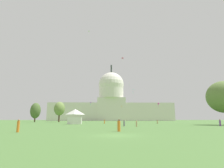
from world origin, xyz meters
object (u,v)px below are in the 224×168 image
object	(u,v)px
capitol_building	(111,103)
person_orange_mid_center	(104,122)
kite_white_high	(89,31)
tree_west_near	(59,109)
person_purple_back_right	(220,123)
kite_pink_mid	(123,58)
kite_green_mid	(108,95)
tree_west_mid	(35,111)
tree_east_far	(224,97)
kite_magenta_low	(158,104)
person_tan_mid_left	(157,122)
kite_yellow_high	(130,83)
person_tan_front_left	(137,124)
person_orange_aisle_center	(18,126)
kite_turquoise_mid	(133,90)
person_orange_edge_west	(119,126)
event_tent	(75,116)
kite_orange_low	(122,106)
person_grey_lawn_far_left	(124,123)
person_denim_near_tree_west	(120,122)
kite_violet_low	(91,103)

from	to	relation	value
capitol_building	person_orange_mid_center	bearing A→B (deg)	-92.45
kite_white_high	tree_west_near	bearing A→B (deg)	55.14
person_purple_back_right	kite_pink_mid	bearing A→B (deg)	61.61
kite_green_mid	tree_west_mid	bearing A→B (deg)	-175.74
tree_east_far	kite_magenta_low	distance (m)	72.63
person_tan_mid_left	kite_yellow_high	xyz separation A→B (m)	(2.58, 101.12, 35.29)
capitol_building	kite_pink_mid	distance (m)	129.09
person_tan_front_left	person_purple_back_right	size ratio (longest dim) A/B	0.86
person_orange_aisle_center	kite_white_high	size ratio (longest dim) A/B	0.62
kite_yellow_high	kite_turquoise_mid	distance (m)	56.73
tree_west_near	tree_west_mid	world-z (taller)	tree_west_near
person_orange_edge_west	kite_white_high	bearing A→B (deg)	17.91
event_tent	kite_yellow_high	bearing A→B (deg)	68.24
event_tent	kite_orange_low	xyz separation A→B (m)	(27.63, 130.27, 12.79)
person_orange_edge_west	kite_turquoise_mid	size ratio (longest dim) A/B	0.62
person_orange_mid_center	person_tan_front_left	bearing A→B (deg)	-128.34
person_grey_lawn_far_left	kite_yellow_high	xyz separation A→B (m)	(17.75, 125.36, 35.23)
tree_west_near	kite_yellow_high	bearing A→B (deg)	50.56
person_tan_front_left	tree_west_near	bearing A→B (deg)	-59.11
kite_pink_mid	person_purple_back_right	bearing A→B (deg)	-99.77
person_purple_back_right	kite_magenta_low	bearing A→B (deg)	30.16
person_orange_mid_center	person_denim_near_tree_west	size ratio (longest dim) A/B	0.95
kite_magenta_low	kite_pink_mid	size ratio (longest dim) A/B	1.31
person_denim_near_tree_west	kite_turquoise_mid	world-z (taller)	kite_turquoise_mid
event_tent	kite_orange_low	bearing A→B (deg)	73.89
tree_west_near	person_orange_aisle_center	xyz separation A→B (m)	(16.49, -84.60, -7.09)
tree_west_near	tree_east_far	bearing A→B (deg)	-40.72
capitol_building	kite_green_mid	xyz separation A→B (m)	(-4.32, -38.52, 4.67)
person_grey_lawn_far_left	person_tan_front_left	distance (m)	4.51
tree_west_mid	kite_green_mid	xyz separation A→B (m)	(45.29, 64.75, 19.02)
kite_yellow_high	kite_violet_low	xyz separation A→B (m)	(-36.13, -13.77, -20.20)
kite_yellow_high	person_orange_mid_center	bearing A→B (deg)	160.20
event_tent	tree_east_far	size ratio (longest dim) A/B	0.39
person_tan_front_left	person_orange_edge_west	xyz separation A→B (m)	(-5.13, -15.77, 0.11)
kite_magenta_low	kite_violet_low	world-z (taller)	kite_violet_low
person_tan_front_left	kite_green_mid	xyz separation A→B (m)	(-5.82, 136.33, 25.25)
tree_west_near	kite_yellow_high	xyz separation A→B (m)	(50.59, 61.51, 28.04)
person_grey_lawn_far_left	person_orange_aisle_center	xyz separation A→B (m)	(-16.35, -20.75, 0.09)
person_orange_mid_center	person_orange_edge_west	distance (m)	44.86
tree_west_near	person_orange_aisle_center	bearing A→B (deg)	-78.97
person_orange_aisle_center	kite_orange_low	bearing A→B (deg)	-13.70
tree_west_mid	person_grey_lawn_far_left	xyz separation A→B (m)	(48.60, -67.84, -6.19)
person_tan_mid_left	kite_pink_mid	bearing A→B (deg)	-48.31
person_orange_aisle_center	kite_green_mid	world-z (taller)	kite_green_mid
person_grey_lawn_far_left	kite_white_high	distance (m)	79.06
person_denim_near_tree_west	person_orange_edge_west	xyz separation A→B (m)	(-3.33, -44.60, -0.03)
person_denim_near_tree_west	kite_orange_low	xyz separation A→B (m)	(11.16, 125.06, 14.66)
person_tan_mid_left	kite_white_high	distance (m)	69.60
event_tent	person_grey_lawn_far_left	distance (m)	25.44
capitol_building	person_tan_mid_left	size ratio (longest dim) A/B	99.90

